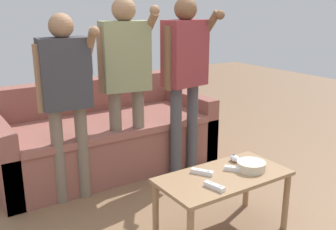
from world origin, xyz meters
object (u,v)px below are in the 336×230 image
game_remote_wand_far (202,172)px  game_remote_wand_spare (215,186)px  game_remote_nunchuk (235,158)px  game_remote_wand_near (235,169)px  player_center (126,70)px  couch (104,137)px  player_left (66,88)px  snack_bowl (251,166)px  coffee_table (223,184)px  player_right (185,67)px

game_remote_wand_far → game_remote_wand_spare: same height
game_remote_nunchuk → game_remote_wand_near: bearing=-131.4°
player_center → game_remote_wand_spare: player_center is taller
couch → player_left: 0.96m
player_left → player_center: bearing=7.0°
game_remote_wand_near → game_remote_wand_far: 0.24m
snack_bowl → coffee_table: bearing=169.4°
game_remote_nunchuk → player_left: size_ratio=0.06×
game_remote_wand_near → game_remote_wand_spare: same height
game_remote_nunchuk → snack_bowl: bearing=-92.0°
couch → game_remote_wand_spare: bearing=-89.9°
player_center → coffee_table: bearing=-83.0°
coffee_table → snack_bowl: 0.24m
coffee_table → game_remote_wand_spare: game_remote_wand_spare is taller
game_remote_nunchuk → player_right: size_ratio=0.05×
player_center → game_remote_wand_far: (0.03, -1.03, -0.55)m
couch → player_center: (0.04, -0.43, 0.72)m
player_right → game_remote_wand_far: 1.18m
snack_bowl → game_remote_wand_far: size_ratio=1.32×
couch → game_remote_wand_spare: 1.68m
game_remote_nunchuk → game_remote_wand_far: (-0.33, -0.04, -0.01)m
player_center → player_left: bearing=-173.0°
player_right → game_remote_wand_spare: player_right is taller
couch → player_left: bearing=-135.5°
player_right → game_remote_wand_near: player_right is taller
game_remote_wand_near → game_remote_wand_far: (-0.22, 0.08, -0.00)m
snack_bowl → game_remote_wand_near: size_ratio=1.44×
player_center → game_remote_wand_spare: bearing=-91.8°
game_remote_nunchuk → player_right: (0.17, 0.87, 0.54)m
coffee_table → game_remote_wand_spare: bearing=-146.2°
couch → game_remote_nunchuk: bearing=-74.3°
coffee_table → game_remote_wand_far: 0.17m
game_remote_nunchuk → game_remote_wand_near: game_remote_nunchuk is taller
player_center → player_right: size_ratio=1.00×
game_remote_nunchuk → game_remote_wand_spare: game_remote_nunchuk is taller
snack_bowl → player_left: player_left is taller
coffee_table → player_left: (-0.69, 1.06, 0.56)m
snack_bowl → game_remote_wand_far: (-0.33, 0.13, -0.01)m
couch → game_remote_nunchuk: couch is taller
game_remote_wand_far → player_right: bearing=61.0°
coffee_table → game_remote_wand_near: (0.11, 0.01, 0.08)m
player_left → game_remote_wand_near: (0.80, -1.05, -0.48)m
player_center → game_remote_wand_far: bearing=-88.6°
coffee_table → snack_bowl: size_ratio=4.56×
player_left → player_right: player_right is taller
couch → player_left: (-0.51, -0.50, 0.64)m
snack_bowl → game_remote_wand_far: 0.35m
couch → snack_bowl: size_ratio=10.40×
coffee_table → game_remote_wand_spare: size_ratio=5.99×
couch → game_remote_nunchuk: 1.49m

